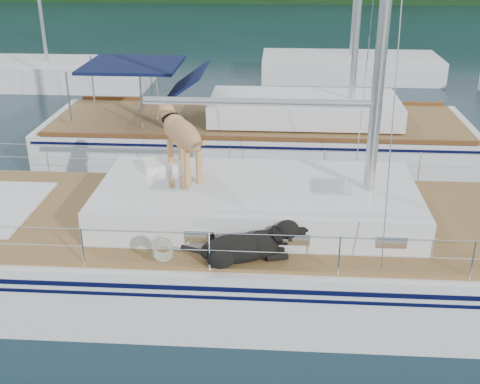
{
  "coord_description": "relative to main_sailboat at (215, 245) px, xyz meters",
  "views": [
    {
      "loc": [
        1.12,
        -9.06,
        5.64
      ],
      "look_at": [
        0.5,
        0.2,
        1.6
      ],
      "focal_mm": 45.0,
      "sensor_mm": 36.0,
      "label": 1
    }
  ],
  "objects": [
    {
      "name": "ground",
      "position": [
        -0.09,
        0.0,
        -0.69
      ],
      "size": [
        120.0,
        120.0,
        0.0
      ],
      "primitive_type": "plane",
      "color": "black",
      "rests_on": "ground"
    },
    {
      "name": "bg_boat_west",
      "position": [
        -8.09,
        14.0,
        -0.24
      ],
      "size": [
        8.0,
        3.0,
        11.65
      ],
      "color": "white",
      "rests_on": "ground"
    },
    {
      "name": "neighbor_sailboat",
      "position": [
        0.58,
        6.08,
        -0.06
      ],
      "size": [
        11.0,
        3.5,
        13.3
      ],
      "color": "white",
      "rests_on": "ground"
    },
    {
      "name": "main_sailboat",
      "position": [
        0.0,
        0.0,
        0.0
      ],
      "size": [
        12.0,
        3.82,
        14.01
      ],
      "color": "white",
      "rests_on": "ground"
    },
    {
      "name": "bg_boat_center",
      "position": [
        3.91,
        16.0,
        -0.24
      ],
      "size": [
        7.2,
        3.0,
        11.65
      ],
      "color": "white",
      "rests_on": "ground"
    }
  ]
}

